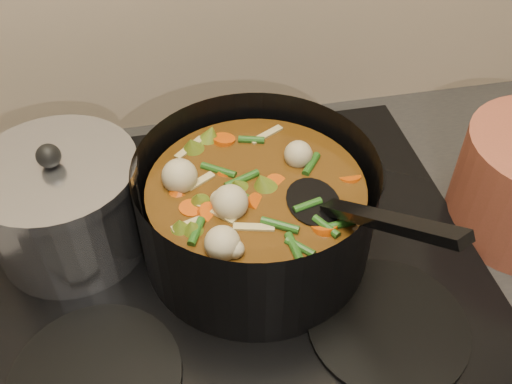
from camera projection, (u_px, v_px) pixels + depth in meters
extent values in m
cube|color=black|center=(228.00, 282.00, 0.74)|extent=(2.64, 0.64, 0.05)
cube|color=black|center=(227.00, 265.00, 0.71)|extent=(0.62, 0.54, 0.02)
cylinder|color=black|center=(95.00, 378.00, 0.59)|extent=(0.18, 0.18, 0.01)
cylinder|color=black|center=(388.00, 325.00, 0.63)|extent=(0.18, 0.18, 0.01)
cylinder|color=black|center=(95.00, 203.00, 0.77)|extent=(0.18, 0.18, 0.01)
cylinder|color=black|center=(322.00, 172.00, 0.82)|extent=(0.18, 0.18, 0.01)
cylinder|color=black|center=(256.00, 208.00, 0.67)|extent=(0.33, 0.33, 0.14)
cylinder|color=black|center=(256.00, 244.00, 0.72)|extent=(0.27, 0.27, 0.01)
cylinder|color=#54350E|center=(256.00, 215.00, 0.68)|extent=(0.25, 0.25, 0.10)
cylinder|color=#D5440A|center=(288.00, 184.00, 0.65)|extent=(0.03, 0.03, 0.03)
cylinder|color=#D5440A|center=(276.00, 153.00, 0.69)|extent=(0.04, 0.04, 0.03)
cylinder|color=#D5440A|center=(211.00, 145.00, 0.70)|extent=(0.04, 0.04, 0.03)
cylinder|color=#D5440A|center=(211.00, 190.00, 0.65)|extent=(0.03, 0.03, 0.03)
cylinder|color=#D5440A|center=(218.00, 234.00, 0.60)|extent=(0.04, 0.03, 0.03)
cylinder|color=#D5440A|center=(272.00, 209.00, 0.63)|extent=(0.04, 0.04, 0.03)
cylinder|color=#D5440A|center=(314.00, 192.00, 0.65)|extent=(0.03, 0.04, 0.03)
cylinder|color=#D5440A|center=(303.00, 146.00, 0.70)|extent=(0.03, 0.03, 0.03)
cylinder|color=#D5440A|center=(242.00, 160.00, 0.68)|extent=(0.04, 0.04, 0.03)
cylinder|color=#D5440A|center=(189.00, 177.00, 0.66)|extent=(0.04, 0.04, 0.03)
sphere|color=tan|center=(306.00, 173.00, 0.65)|extent=(0.04, 0.04, 0.04)
sphere|color=tan|center=(229.00, 152.00, 0.68)|extent=(0.04, 0.04, 0.04)
sphere|color=tan|center=(224.00, 210.00, 0.61)|extent=(0.04, 0.04, 0.04)
sphere|color=tan|center=(307.00, 189.00, 0.63)|extent=(0.04, 0.04, 0.04)
cone|color=olive|center=(207.00, 222.00, 0.60)|extent=(0.04, 0.04, 0.03)
cone|color=olive|center=(296.00, 227.00, 0.60)|extent=(0.04, 0.04, 0.03)
cone|color=olive|center=(322.00, 171.00, 0.66)|extent=(0.04, 0.04, 0.03)
cone|color=olive|center=(259.00, 139.00, 0.70)|extent=(0.04, 0.04, 0.03)
cone|color=olive|center=(192.00, 167.00, 0.66)|extent=(0.04, 0.04, 0.03)
cone|color=olive|center=(210.00, 224.00, 0.60)|extent=(0.04, 0.04, 0.03)
cone|color=olive|center=(300.00, 226.00, 0.60)|extent=(0.04, 0.04, 0.03)
cylinder|color=#225619|center=(272.00, 163.00, 0.67)|extent=(0.01, 0.04, 0.01)
cylinder|color=#225619|center=(225.00, 136.00, 0.71)|extent=(0.03, 0.03, 0.01)
cylinder|color=#225619|center=(191.00, 173.00, 0.66)|extent=(0.04, 0.02, 0.01)
cylinder|color=#225619|center=(212.00, 207.00, 0.62)|extent=(0.02, 0.04, 0.01)
cylinder|color=#225619|center=(254.00, 211.00, 0.62)|extent=(0.02, 0.04, 0.01)
cylinder|color=#225619|center=(324.00, 225.00, 0.60)|extent=(0.04, 0.02, 0.01)
cylinder|color=#225619|center=(322.00, 176.00, 0.66)|extent=(0.03, 0.03, 0.01)
cylinder|color=#225619|center=(280.00, 154.00, 0.68)|extent=(0.01, 0.04, 0.01)
cylinder|color=#225619|center=(242.00, 162.00, 0.67)|extent=(0.03, 0.03, 0.01)
cylinder|color=#225619|center=(178.00, 169.00, 0.66)|extent=(0.04, 0.02, 0.01)
cylinder|color=#225619|center=(197.00, 213.00, 0.61)|extent=(0.02, 0.04, 0.01)
cylinder|color=#225619|center=(252.00, 223.00, 0.60)|extent=(0.03, 0.04, 0.01)
cube|color=tan|center=(196.00, 180.00, 0.65)|extent=(0.04, 0.01, 0.00)
cube|color=tan|center=(239.00, 228.00, 0.60)|extent=(0.02, 0.04, 0.00)
cube|color=tan|center=(313.00, 202.00, 0.63)|extent=(0.04, 0.03, 0.00)
cube|color=tan|center=(287.00, 152.00, 0.69)|extent=(0.04, 0.03, 0.00)
cube|color=tan|center=(213.00, 159.00, 0.68)|extent=(0.03, 0.04, 0.00)
cube|color=tan|center=(207.00, 213.00, 0.61)|extent=(0.04, 0.02, 0.00)
ellipsoid|color=black|center=(313.00, 203.00, 0.63)|extent=(0.06, 0.08, 0.01)
cube|color=black|center=(387.00, 221.00, 0.54)|extent=(0.09, 0.16, 0.10)
cylinder|color=silver|center=(66.00, 209.00, 0.69)|extent=(0.18, 0.18, 0.11)
cylinder|color=silver|center=(53.00, 170.00, 0.64)|extent=(0.19, 0.19, 0.01)
sphere|color=black|center=(48.00, 156.00, 0.63)|extent=(0.03, 0.03, 0.03)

